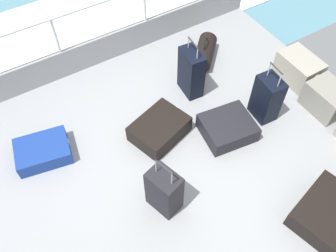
% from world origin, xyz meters
% --- Properties ---
extents(ground_plane, '(4.40, 5.20, 0.06)m').
position_xyz_m(ground_plane, '(0.00, 0.00, -0.03)').
color(ground_plane, '#939699').
extents(gunwale_port, '(0.06, 5.20, 0.45)m').
position_xyz_m(gunwale_port, '(-2.17, 0.00, 0.23)').
color(gunwale_port, '#939699').
rests_on(gunwale_port, ground_plane).
extents(railing_port, '(0.04, 4.20, 1.02)m').
position_xyz_m(railing_port, '(-2.17, 0.00, 0.78)').
color(railing_port, silver).
rests_on(railing_port, ground_plane).
extents(sea_wake, '(12.00, 12.00, 0.01)m').
position_xyz_m(sea_wake, '(-3.60, 0.00, -0.34)').
color(sea_wake, '#598C9E').
rests_on(sea_wake, ground_plane).
extents(cargo_crate_0, '(0.65, 0.42, 0.40)m').
position_xyz_m(cargo_crate_0, '(-0.30, 2.20, 0.20)').
color(cargo_crate_0, '#9E9989').
rests_on(cargo_crate_0, ground_plane).
extents(cargo_crate_1, '(0.59, 0.43, 0.39)m').
position_xyz_m(cargo_crate_1, '(0.33, 2.11, 0.20)').
color(cargo_crate_1, gray).
rests_on(cargo_crate_1, ground_plane).
extents(suitcase_0, '(0.72, 0.83, 0.25)m').
position_xyz_m(suitcase_0, '(-0.47, -0.07, 0.13)').
color(suitcase_0, black).
rests_on(suitcase_0, ground_plane).
extents(suitcase_2, '(0.74, 0.90, 0.24)m').
position_xyz_m(suitcase_2, '(1.49, 0.92, 0.12)').
color(suitcase_2, black).
rests_on(suitcase_2, ground_plane).
extents(suitcase_4, '(0.60, 0.73, 0.21)m').
position_xyz_m(suitcase_4, '(-0.95, -1.49, 0.10)').
color(suitcase_4, navy).
rests_on(suitcase_4, ground_plane).
extents(suitcase_5, '(0.66, 0.72, 0.23)m').
position_xyz_m(suitcase_5, '(-0.02, 0.70, 0.12)').
color(suitcase_5, black).
rests_on(suitcase_5, ground_plane).
extents(suitcase_6, '(0.37, 0.28, 0.88)m').
position_xyz_m(suitcase_6, '(-0.03, 1.31, 0.33)').
color(suitcase_6, black).
rests_on(suitcase_6, ground_plane).
extents(suitcase_7, '(0.42, 0.34, 0.83)m').
position_xyz_m(suitcase_7, '(0.41, -0.53, 0.31)').
color(suitcase_7, black).
rests_on(suitcase_7, ground_plane).
extents(suitcase_8, '(0.41, 0.26, 0.89)m').
position_xyz_m(suitcase_8, '(-0.93, 0.72, 0.36)').
color(suitcase_8, black).
rests_on(suitcase_8, ground_plane).
extents(duffel_bag, '(0.65, 0.65, 0.41)m').
position_xyz_m(duffel_bag, '(-1.37, 1.28, 0.14)').
color(duffel_bag, black).
rests_on(duffel_bag, ground_plane).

